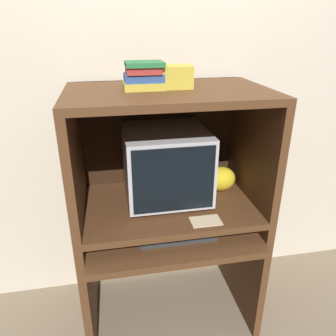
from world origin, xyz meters
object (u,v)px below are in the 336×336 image
(crt_monitor, at_px, (166,164))
(keyboard, at_px, (177,234))
(storage_box, at_px, (175,77))
(snack_bag, at_px, (220,179))
(book_stack, at_px, (144,76))
(mouse, at_px, (224,228))

(crt_monitor, height_order, keyboard, crt_monitor)
(crt_monitor, xyz_separation_m, storage_box, (0.04, -0.03, 0.46))
(snack_bag, relative_size, storage_box, 1.16)
(keyboard, height_order, book_stack, book_stack)
(mouse, relative_size, snack_bag, 0.42)
(crt_monitor, relative_size, book_stack, 2.35)
(book_stack, bearing_deg, mouse, -23.96)
(book_stack, bearing_deg, snack_bag, 8.66)
(mouse, height_order, snack_bag, snack_bag)
(crt_monitor, distance_m, mouse, 0.47)
(keyboard, xyz_separation_m, book_stack, (-0.13, 0.17, 0.78))
(snack_bag, height_order, storage_box, storage_box)
(crt_monitor, xyz_separation_m, keyboard, (0.02, -0.21, -0.31))
(book_stack, bearing_deg, storage_box, 4.82)
(keyboard, bearing_deg, crt_monitor, 94.67)
(mouse, distance_m, snack_bag, 0.30)
(crt_monitor, relative_size, storage_box, 2.95)
(crt_monitor, height_order, book_stack, book_stack)
(crt_monitor, relative_size, keyboard, 1.12)
(book_stack, height_order, storage_box, book_stack)
(keyboard, relative_size, book_stack, 2.10)
(keyboard, distance_m, snack_bag, 0.43)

